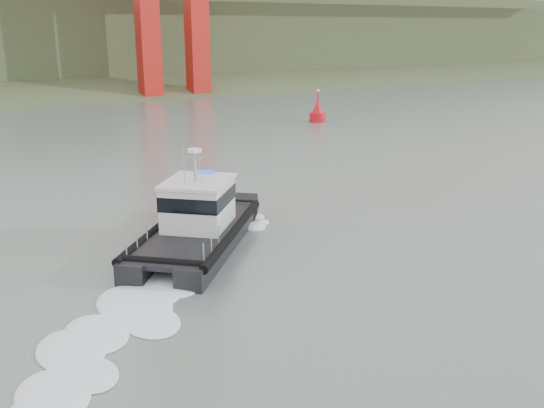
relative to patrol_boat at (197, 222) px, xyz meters
The scene contains 3 objects.
ground 11.01m from the patrol_boat, 76.13° to the right, with size 400.00×400.00×0.00m, color #4F5E58.
patrol_boat is the anchor object (origin of this frame).
nav_buoy 42.77m from the patrol_boat, 47.35° to the left, with size 1.89×1.89×3.94m.
Camera 1 is at (-13.83, -15.69, 10.44)m, focal length 40.00 mm.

